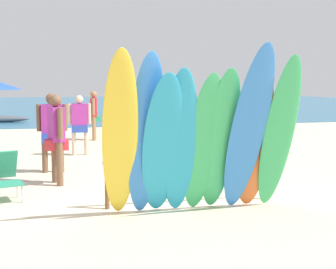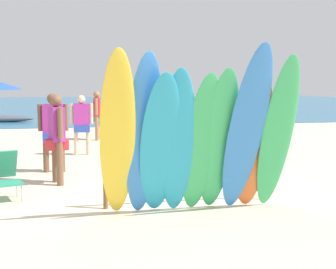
{
  "view_description": "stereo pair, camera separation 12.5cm",
  "coord_description": "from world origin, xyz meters",
  "px_view_note": "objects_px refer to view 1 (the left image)",
  "views": [
    {
      "loc": [
        -1.94,
        -6.86,
        1.93
      ],
      "look_at": [
        0.0,
        1.55,
        0.94
      ],
      "focal_mm": 49.14,
      "sensor_mm": 36.0,
      "label": 1
    },
    {
      "loc": [
        -1.81,
        -6.89,
        1.93
      ],
      "look_at": [
        0.0,
        1.55,
        0.94
      ],
      "focal_mm": 49.14,
      "sensor_mm": 36.0,
      "label": 2
    }
  ],
  "objects_px": {
    "surfboard_teal_3": "(180,143)",
    "beachgoer_near_rack": "(56,133)",
    "surfboard_green_4": "(203,145)",
    "surfboard_blue_1": "(146,136)",
    "surfboard_green_8": "(279,135)",
    "beachgoer_by_water": "(94,112)",
    "surfboard_yellow_0": "(120,136)",
    "surfboard_teal_2": "(162,146)",
    "beachgoer_strolling": "(80,121)",
    "surfboard_orange_7": "(255,141)",
    "beach_chair_red": "(3,174)",
    "beachgoer_midbeach": "(52,127)",
    "surfboard_rack": "(190,168)",
    "surfboard_blue_6": "(248,131)",
    "surfboard_green_5": "(220,142)"
  },
  "relations": [
    {
      "from": "surfboard_teal_2",
      "to": "beachgoer_near_rack",
      "type": "distance_m",
      "value": 2.95
    },
    {
      "from": "surfboard_teal_2",
      "to": "beachgoer_strolling",
      "type": "bearing_deg",
      "value": 97.69
    },
    {
      "from": "surfboard_green_8",
      "to": "beachgoer_by_water",
      "type": "relative_size",
      "value": 1.51
    },
    {
      "from": "surfboard_green_4",
      "to": "beachgoer_by_water",
      "type": "relative_size",
      "value": 1.34
    },
    {
      "from": "surfboard_green_4",
      "to": "surfboard_green_5",
      "type": "height_order",
      "value": "surfboard_green_5"
    },
    {
      "from": "surfboard_blue_1",
      "to": "beachgoer_near_rack",
      "type": "bearing_deg",
      "value": 110.94
    },
    {
      "from": "surfboard_orange_7",
      "to": "beach_chair_red",
      "type": "height_order",
      "value": "surfboard_orange_7"
    },
    {
      "from": "surfboard_green_4",
      "to": "surfboard_green_8",
      "type": "distance_m",
      "value": 1.14
    },
    {
      "from": "surfboard_yellow_0",
      "to": "beachgoer_near_rack",
      "type": "distance_m",
      "value": 2.71
    },
    {
      "from": "surfboard_blue_1",
      "to": "beachgoer_near_rack",
      "type": "distance_m",
      "value": 2.81
    },
    {
      "from": "beachgoer_strolling",
      "to": "beachgoer_near_rack",
      "type": "relative_size",
      "value": 0.93
    },
    {
      "from": "surfboard_orange_7",
      "to": "surfboard_green_8",
      "type": "bearing_deg",
      "value": -18.27
    },
    {
      "from": "beachgoer_midbeach",
      "to": "surfboard_teal_2",
      "type": "bearing_deg",
      "value": -62.15
    },
    {
      "from": "surfboard_rack",
      "to": "beach_chair_red",
      "type": "distance_m",
      "value": 3.07
    },
    {
      "from": "surfboard_orange_7",
      "to": "surfboard_green_8",
      "type": "relative_size",
      "value": 0.9
    },
    {
      "from": "beachgoer_midbeach",
      "to": "surfboard_green_4",
      "type": "bearing_deg",
      "value": -54.78
    },
    {
      "from": "beachgoer_midbeach",
      "to": "beachgoer_near_rack",
      "type": "distance_m",
      "value": 1.2
    },
    {
      "from": "surfboard_teal_3",
      "to": "beachgoer_by_water",
      "type": "height_order",
      "value": "surfboard_teal_3"
    },
    {
      "from": "surfboard_green_4",
      "to": "surfboard_blue_6",
      "type": "xyz_separation_m",
      "value": [
        0.63,
        -0.14,
        0.2
      ]
    },
    {
      "from": "surfboard_yellow_0",
      "to": "beachgoer_strolling",
      "type": "height_order",
      "value": "surfboard_yellow_0"
    },
    {
      "from": "surfboard_blue_1",
      "to": "surfboard_rack",
      "type": "bearing_deg",
      "value": 29.92
    },
    {
      "from": "beachgoer_midbeach",
      "to": "beachgoer_by_water",
      "type": "height_order",
      "value": "beachgoer_midbeach"
    },
    {
      "from": "surfboard_orange_7",
      "to": "beachgoer_by_water",
      "type": "bearing_deg",
      "value": 106.22
    },
    {
      "from": "surfboard_blue_1",
      "to": "surfboard_green_5",
      "type": "xyz_separation_m",
      "value": [
        1.09,
        -0.03,
        -0.11
      ]
    },
    {
      "from": "surfboard_green_4",
      "to": "surfboard_green_5",
      "type": "distance_m",
      "value": 0.27
    },
    {
      "from": "surfboard_teal_3",
      "to": "beachgoer_near_rack",
      "type": "xyz_separation_m",
      "value": [
        -1.73,
        2.56,
        -0.09
      ]
    },
    {
      "from": "beachgoer_strolling",
      "to": "beach_chair_red",
      "type": "distance_m",
      "value": 4.63
    },
    {
      "from": "surfboard_teal_3",
      "to": "surfboard_green_8",
      "type": "bearing_deg",
      "value": 1.76
    },
    {
      "from": "surfboard_green_5",
      "to": "surfboard_orange_7",
      "type": "relative_size",
      "value": 1.03
    },
    {
      "from": "surfboard_yellow_0",
      "to": "surfboard_green_5",
      "type": "distance_m",
      "value": 1.46
    },
    {
      "from": "surfboard_orange_7",
      "to": "beachgoer_midbeach",
      "type": "bearing_deg",
      "value": 134.22
    },
    {
      "from": "surfboard_blue_1",
      "to": "surfboard_teal_3",
      "type": "relative_size",
      "value": 1.08
    },
    {
      "from": "surfboard_green_5",
      "to": "beachgoer_midbeach",
      "type": "bearing_deg",
      "value": 122.87
    },
    {
      "from": "surfboard_teal_3",
      "to": "beachgoer_midbeach",
      "type": "distance_m",
      "value": 4.18
    },
    {
      "from": "surfboard_yellow_0",
      "to": "beachgoer_strolling",
      "type": "xyz_separation_m",
      "value": [
        -0.33,
        5.97,
        -0.28
      ]
    },
    {
      "from": "beachgoer_near_rack",
      "to": "surfboard_green_4",
      "type": "bearing_deg",
      "value": -156.65
    },
    {
      "from": "beachgoer_midbeach",
      "to": "beachgoer_strolling",
      "type": "distance_m",
      "value": 2.31
    },
    {
      "from": "surfboard_teal_3",
      "to": "beach_chair_red",
      "type": "relative_size",
      "value": 2.65
    },
    {
      "from": "surfboard_blue_1",
      "to": "surfboard_green_8",
      "type": "bearing_deg",
      "value": -9.3
    },
    {
      "from": "surfboard_green_4",
      "to": "beach_chair_red",
      "type": "relative_size",
      "value": 2.58
    },
    {
      "from": "surfboard_blue_1",
      "to": "beachgoer_strolling",
      "type": "xyz_separation_m",
      "value": [
        -0.7,
        5.93,
        -0.26
      ]
    },
    {
      "from": "surfboard_blue_6",
      "to": "beach_chair_red",
      "type": "xyz_separation_m",
      "value": [
        -3.56,
        1.72,
        -0.81
      ]
    },
    {
      "from": "beachgoer_midbeach",
      "to": "beachgoer_by_water",
      "type": "distance_m",
      "value": 5.51
    },
    {
      "from": "surfboard_rack",
      "to": "beachgoer_by_water",
      "type": "distance_m",
      "value": 8.56
    },
    {
      "from": "surfboard_rack",
      "to": "surfboard_green_5",
      "type": "distance_m",
      "value": 0.83
    },
    {
      "from": "surfboard_green_5",
      "to": "surfboard_blue_6",
      "type": "distance_m",
      "value": 0.43
    },
    {
      "from": "surfboard_rack",
      "to": "surfboard_teal_2",
      "type": "relative_size",
      "value": 1.24
    },
    {
      "from": "surfboard_yellow_0",
      "to": "surfboard_green_4",
      "type": "distance_m",
      "value": 1.2
    },
    {
      "from": "surfboard_yellow_0",
      "to": "surfboard_teal_2",
      "type": "xyz_separation_m",
      "value": [
        0.59,
        -0.0,
        -0.15
      ]
    },
    {
      "from": "surfboard_orange_7",
      "to": "beachgoer_strolling",
      "type": "relative_size",
      "value": 1.4
    }
  ]
}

